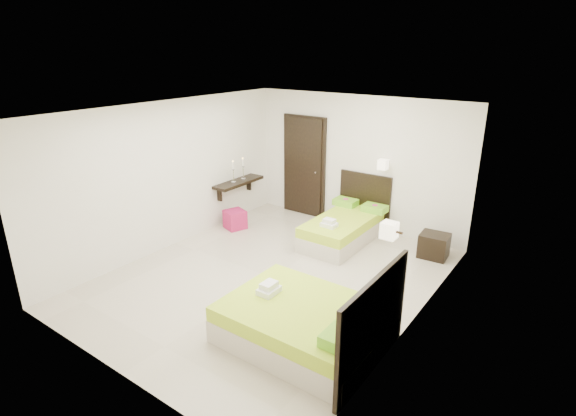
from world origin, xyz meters
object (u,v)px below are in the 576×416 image
Objects in this scene: bed_single at (345,227)px; bed_double at (308,323)px; nightstand at (434,246)px; ottoman at (235,219)px.

bed_single is 0.95× the size of bed_double.
bed_double is at bearing -69.05° from bed_single.
bed_double is 3.31m from nightstand.
ottoman is at bearing -160.28° from bed_single.
bed_double reaches higher than ottoman.
bed_double is 3.94m from ottoman.
bed_double reaches higher than bed_single.
bed_single is 2.21m from ottoman.
bed_single is at bearing 19.72° from ottoman.
nightstand is at bearing 9.83° from bed_single.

